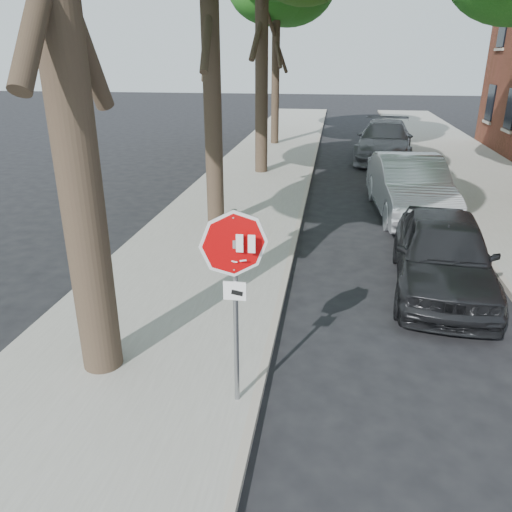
{
  "coord_description": "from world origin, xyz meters",
  "views": [
    {
      "loc": [
        0.37,
        -5.32,
        4.33
      ],
      "look_at": [
        -0.49,
        0.3,
        2.05
      ],
      "focal_mm": 35.0,
      "sensor_mm": 36.0,
      "label": 1
    }
  ],
  "objects_px": {
    "stop_sign": "(235,273)",
    "car_b": "(409,187)",
    "car_a": "(443,253)",
    "car_c": "(384,141)"
  },
  "relations": [
    {
      "from": "car_a",
      "to": "car_b",
      "type": "bearing_deg",
      "value": 95.27
    },
    {
      "from": "stop_sign",
      "to": "car_c",
      "type": "distance_m",
      "value": 18.18
    },
    {
      "from": "stop_sign",
      "to": "car_b",
      "type": "relative_size",
      "value": 0.51
    },
    {
      "from": "car_a",
      "to": "car_c",
      "type": "height_order",
      "value": "car_c"
    },
    {
      "from": "car_b",
      "to": "car_c",
      "type": "bearing_deg",
      "value": 85.62
    },
    {
      "from": "stop_sign",
      "to": "car_a",
      "type": "relative_size",
      "value": 0.58
    },
    {
      "from": "car_b",
      "to": "car_a",
      "type": "bearing_deg",
      "value": -94.38
    },
    {
      "from": "stop_sign",
      "to": "car_c",
      "type": "bearing_deg",
      "value": 79.52
    },
    {
      "from": "stop_sign",
      "to": "car_c",
      "type": "xyz_separation_m",
      "value": [
        3.3,
        17.84,
        -1.11
      ]
    },
    {
      "from": "car_a",
      "to": "car_b",
      "type": "relative_size",
      "value": 0.87
    }
  ]
}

